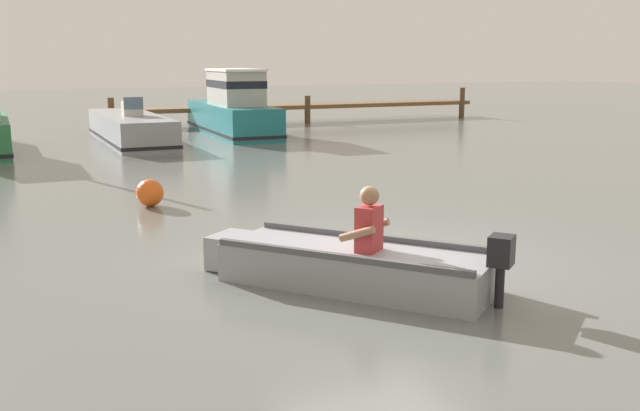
{
  "coord_description": "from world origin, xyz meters",
  "views": [
    {
      "loc": [
        -4.66,
        -8.2,
        2.59
      ],
      "look_at": [
        -0.45,
        1.03,
        0.55
      ],
      "focal_mm": 41.08,
      "sensor_mm": 36.0,
      "label": 1
    }
  ],
  "objects_px": {
    "mooring_buoy": "(150,193)",
    "moored_boat_grey": "(130,129)",
    "moored_boat_teal": "(233,110)",
    "rowboat_with_person": "(351,264)"
  },
  "relations": [
    {
      "from": "rowboat_with_person",
      "to": "moored_boat_grey",
      "type": "relative_size",
      "value": 0.49
    },
    {
      "from": "moored_boat_grey",
      "to": "mooring_buoy",
      "type": "relative_size",
      "value": 13.61
    },
    {
      "from": "moored_boat_grey",
      "to": "rowboat_with_person",
      "type": "bearing_deg",
      "value": -91.51
    },
    {
      "from": "rowboat_with_person",
      "to": "moored_boat_teal",
      "type": "distance_m",
      "value": 17.62
    },
    {
      "from": "moored_boat_grey",
      "to": "moored_boat_teal",
      "type": "relative_size",
      "value": 1.0
    },
    {
      "from": "moored_boat_teal",
      "to": "mooring_buoy",
      "type": "relative_size",
      "value": 13.63
    },
    {
      "from": "rowboat_with_person",
      "to": "moored_boat_teal",
      "type": "height_order",
      "value": "moored_boat_teal"
    },
    {
      "from": "mooring_buoy",
      "to": "moored_boat_grey",
      "type": "bearing_deg",
      "value": 81.5
    },
    {
      "from": "moored_boat_grey",
      "to": "moored_boat_teal",
      "type": "height_order",
      "value": "moored_boat_teal"
    },
    {
      "from": "rowboat_with_person",
      "to": "mooring_buoy",
      "type": "xyz_separation_m",
      "value": [
        -1.16,
        5.63,
        -0.0
      ]
    }
  ]
}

